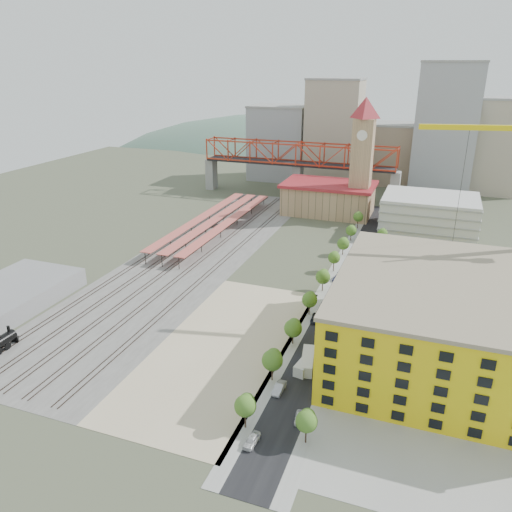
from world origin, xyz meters
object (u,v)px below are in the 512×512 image
(construction_building, at_px, (443,320))
(car_0, at_px, (252,440))
(site_trailer_b, at_px, (307,363))
(site_trailer_c, at_px, (328,318))
(site_trailer_a, at_px, (308,361))
(clock_tower, at_px, (363,148))
(site_trailer_d, at_px, (330,314))

(construction_building, distance_m, car_0, 48.94)
(site_trailer_b, xyz_separation_m, site_trailer_c, (0.00, 20.86, 0.21))
(site_trailer_a, relative_size, site_trailer_c, 0.90)
(site_trailer_b, xyz_separation_m, car_0, (-3.00, -25.12, -0.44))
(construction_building, height_order, car_0, construction_building)
(car_0, bearing_deg, site_trailer_c, 91.44)
(clock_tower, relative_size, car_0, 11.67)
(construction_building, distance_m, site_trailer_b, 30.35)
(site_trailer_b, xyz_separation_m, site_trailer_d, (0.00, 23.30, 0.03))
(car_0, bearing_deg, clock_tower, 97.24)
(site_trailer_b, relative_size, site_trailer_c, 0.85)
(construction_building, distance_m, site_trailer_a, 30.03)
(construction_building, bearing_deg, clock_tower, 108.78)
(clock_tower, xyz_separation_m, site_trailer_a, (8.00, -112.64, -27.42))
(clock_tower, relative_size, construction_building, 1.03)
(construction_building, bearing_deg, car_0, -127.02)
(site_trailer_a, distance_m, site_trailer_d, 22.61)
(site_trailer_a, distance_m, car_0, 25.99)
(site_trailer_c, height_order, site_trailer_d, site_trailer_c)
(site_trailer_c, distance_m, car_0, 46.08)
(site_trailer_a, xyz_separation_m, car_0, (-3.00, -25.81, -0.51))
(construction_building, bearing_deg, site_trailer_d, 159.03)
(site_trailer_b, bearing_deg, car_0, -87.04)
(site_trailer_b, bearing_deg, site_trailer_a, 99.77)
(site_trailer_b, relative_size, car_0, 1.96)
(clock_tower, height_order, car_0, clock_tower)
(clock_tower, height_order, site_trailer_c, clock_tower)
(site_trailer_d, distance_m, car_0, 48.52)
(clock_tower, height_order, site_trailer_b, clock_tower)
(site_trailer_d, bearing_deg, site_trailer_a, -74.78)
(site_trailer_a, height_order, site_trailer_d, site_trailer_a)
(construction_building, bearing_deg, site_trailer_a, -154.07)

